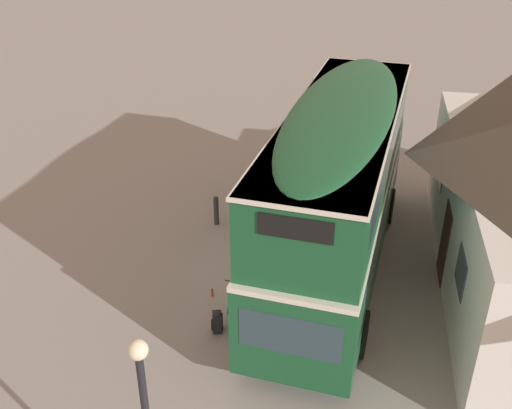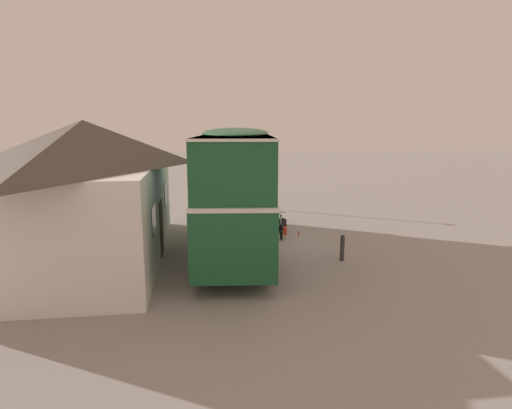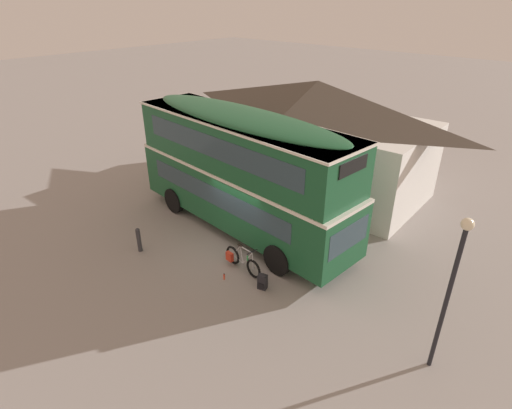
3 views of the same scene
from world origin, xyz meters
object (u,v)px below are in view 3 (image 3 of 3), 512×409
object	(u,v)px
touring_bicycle	(241,260)
water_bottle_red_squeeze	(224,277)
backpack_on_ground	(262,281)
double_decker_bus	(242,168)
kerb_bollard	(139,239)
street_lamp	(452,281)

from	to	relation	value
touring_bicycle	water_bottle_red_squeeze	xyz separation A→B (m)	(-0.05, -0.78, -0.27)
backpack_on_ground	water_bottle_red_squeeze	size ratio (longest dim) A/B	2.54
touring_bicycle	double_decker_bus	bearing A→B (deg)	132.80
double_decker_bus	backpack_on_ground	size ratio (longest dim) A/B	17.96
kerb_bollard	double_decker_bus	bearing A→B (deg)	66.23
double_decker_bus	touring_bicycle	xyz separation A→B (m)	(1.93, -2.08, -2.27)
touring_bicycle	street_lamp	xyz separation A→B (m)	(6.44, 0.29, 2.32)
double_decker_bus	street_lamp	bearing A→B (deg)	-12.07
backpack_on_ground	water_bottle_red_squeeze	bearing A→B (deg)	-158.43
touring_bicycle	water_bottle_red_squeeze	bearing A→B (deg)	-93.40
backpack_on_ground	double_decker_bus	bearing A→B (deg)	143.08
backpack_on_ground	street_lamp	xyz separation A→B (m)	(5.22, 0.58, 2.40)
street_lamp	kerb_bollard	world-z (taller)	street_lamp
double_decker_bus	touring_bicycle	bearing A→B (deg)	-47.20
touring_bicycle	street_lamp	world-z (taller)	street_lamp
water_bottle_red_squeeze	street_lamp	size ratio (longest dim) A/B	0.05
double_decker_bus	kerb_bollard	distance (m)	4.65
backpack_on_ground	water_bottle_red_squeeze	distance (m)	1.37
double_decker_bus	street_lamp	xyz separation A→B (m)	(8.37, -1.79, 0.05)
touring_bicycle	kerb_bollard	bearing A→B (deg)	-154.81
backpack_on_ground	kerb_bollard	bearing A→B (deg)	-163.70
water_bottle_red_squeeze	street_lamp	world-z (taller)	street_lamp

